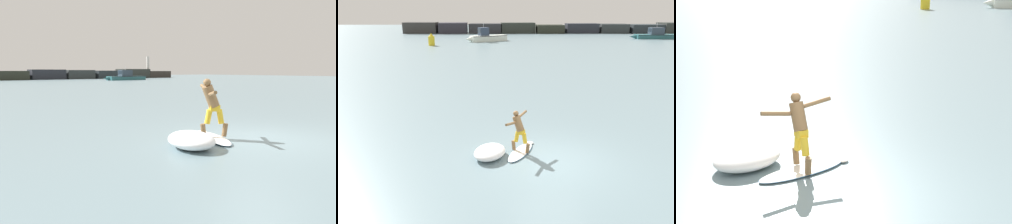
{
  "view_description": "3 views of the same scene",
  "coord_description": "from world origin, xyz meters",
  "views": [
    {
      "loc": [
        -7.31,
        -5.08,
        1.81
      ],
      "look_at": [
        -1.51,
        2.01,
        0.64
      ],
      "focal_mm": 35.0,
      "sensor_mm": 36.0,
      "label": 1
    },
    {
      "loc": [
        -1.76,
        -10.37,
        5.11
      ],
      "look_at": [
        -1.53,
        2.12,
        1.14
      ],
      "focal_mm": 35.0,
      "sensor_mm": 36.0,
      "label": 2
    },
    {
      "loc": [
        3.86,
        -6.38,
        3.93
      ],
      "look_at": [
        -0.64,
        1.75,
        1.03
      ],
      "focal_mm": 50.0,
      "sensor_mm": 36.0,
      "label": 3
    }
  ],
  "objects": [
    {
      "name": "ground_plane",
      "position": [
        0.0,
        0.0,
        0.0
      ],
      "size": [
        200.0,
        200.0,
        0.0
      ],
      "primitive_type": "plane",
      "color": "slate"
    },
    {
      "name": "channel_marker_buoy",
      "position": [
        -11.55,
        37.48,
        0.77
      ],
      "size": [
        0.9,
        0.9,
        1.74
      ],
      "color": "yellow",
      "rests_on": "ground"
    },
    {
      "name": "wave_foam_at_tail",
      "position": [
        -2.14,
        0.38,
        0.2
      ],
      "size": [
        1.52,
        1.72,
        0.4
      ],
      "color": "white",
      "rests_on": "ground"
    },
    {
      "name": "surfer",
      "position": [
        -1.09,
        0.74,
        0.97
      ],
      "size": [
        0.94,
        1.3,
        1.53
      ],
      "color": "brown",
      "rests_on": "surfboard"
    },
    {
      "name": "surfboard",
      "position": [
        -1.0,
        0.73,
        0.04
      ],
      "size": [
        1.34,
        2.03,
        0.22
      ],
      "color": "white",
      "rests_on": "ground"
    }
  ]
}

